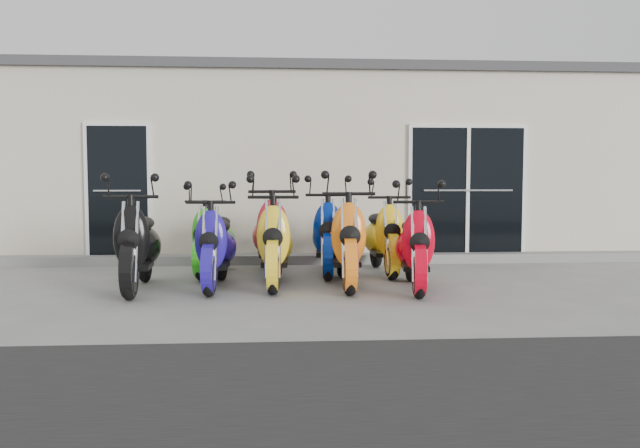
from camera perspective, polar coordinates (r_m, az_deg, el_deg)
The scene contains 15 objects.
ground at distance 8.33m, azimuth 0.27°, elevation -5.44°, with size 80.00×80.00×0.00m, color gray.
building at distance 13.41m, azimuth -1.28°, elevation 5.00°, with size 14.00×6.00×3.20m, color beige.
roof_cap at distance 13.55m, azimuth -1.29°, elevation 12.12°, with size 14.20×6.20×0.16m, color #3F3F42.
front_step at distance 10.32m, azimuth -0.51°, elevation -3.19°, with size 14.00×0.40×0.15m, color gray.
door_left at distance 10.70m, azimuth -17.97°, elevation 3.23°, with size 1.07×0.08×2.22m, color black.
door_right at distance 10.84m, azimuth 13.31°, elevation 3.33°, with size 2.02×0.08×2.22m, color black.
scooter_front_black at distance 8.06m, azimuth -16.36°, elevation -0.70°, with size 0.72×1.97×1.46m, color black, non-canonical shape.
scooter_front_blue at distance 8.02m, azimuth -9.52°, elevation -0.94°, with size 0.67×1.85×1.37m, color #211494, non-canonical shape.
scooter_front_orange_a at distance 8.09m, azimuth -4.15°, elevation -0.59°, with size 0.71×1.95×1.44m, color yellow, non-canonical shape.
scooter_front_orange_b at distance 8.03m, azimuth 2.39°, elevation -0.43°, with size 0.74×2.02×1.49m, color orange, non-canonical shape.
scooter_front_red at distance 7.87m, azimuth 8.68°, elevation -0.98°, with size 0.68×1.87×1.38m, color red, non-canonical shape.
scooter_back_green at distance 9.18m, azimuth -9.72°, elevation -0.44°, with size 0.66×1.80×1.33m, color #2ECB1B, non-canonical shape.
scooter_back_red at distance 9.00m, azimuth -4.58°, elevation 0.08°, with size 0.74×2.04×1.51m, color red, non-canonical shape.
scooter_back_blue at distance 9.07m, azimuth 0.72°, elevation -0.07°, with size 0.71×1.96×1.45m, color navy, non-canonical shape.
scooter_back_yellow at distance 9.20m, azimuth 5.81°, elevation -0.17°, with size 0.69×1.90×1.40m, color yellow, non-canonical shape.
Camera 1 is at (-0.57, -8.20, 1.37)m, focal length 35.00 mm.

